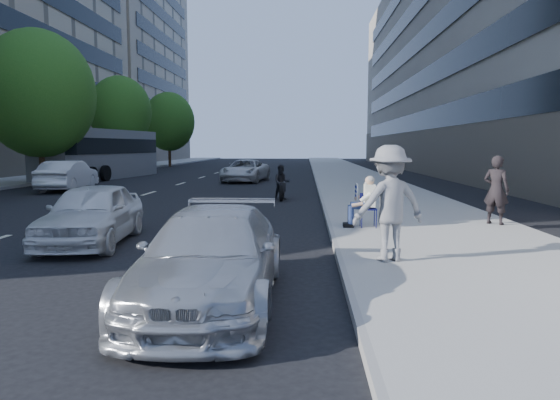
# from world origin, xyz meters

# --- Properties ---
(ground) EXTENTS (160.00, 160.00, 0.00)m
(ground) POSITION_xyz_m (0.00, 0.00, 0.00)
(ground) COLOR black
(ground) RESTS_ON ground
(near_sidewalk) EXTENTS (5.00, 120.00, 0.15)m
(near_sidewalk) POSITION_xyz_m (4.00, 20.00, 0.07)
(near_sidewalk) COLOR #ABA8A0
(near_sidewalk) RESTS_ON ground
(far_sidewalk) EXTENTS (4.50, 120.00, 0.15)m
(far_sidewalk) POSITION_xyz_m (-16.75, 20.00, 0.07)
(far_sidewalk) COLOR #ABA8A0
(far_sidewalk) RESTS_ON ground
(far_bldg_north) EXTENTS (22.00, 28.00, 28.00)m
(far_bldg_north) POSITION_xyz_m (-30.00, 62.00, 14.00)
(far_bldg_north) COLOR #C1AF90
(far_bldg_north) RESTS_ON ground
(near_building) EXTENTS (14.00, 70.00, 20.00)m
(near_building) POSITION_xyz_m (17.00, 32.00, 10.00)
(near_building) COLOR gray
(near_building) RESTS_ON ground
(tree_far_c) EXTENTS (6.00, 6.00, 8.47)m
(tree_far_c) POSITION_xyz_m (-13.70, 18.00, 5.02)
(tree_far_c) COLOR #382616
(tree_far_c) RESTS_ON ground
(tree_far_d) EXTENTS (4.80, 4.80, 7.65)m
(tree_far_d) POSITION_xyz_m (-13.70, 30.00, 4.89)
(tree_far_d) COLOR #382616
(tree_far_d) RESTS_ON ground
(tree_far_e) EXTENTS (5.40, 5.40, 7.89)m
(tree_far_e) POSITION_xyz_m (-13.70, 44.00, 4.78)
(tree_far_e) COLOR #382616
(tree_far_e) RESTS_ON ground
(seated_protester) EXTENTS (0.83, 1.12, 1.31)m
(seated_protester) POSITION_xyz_m (2.29, 3.84, 0.87)
(seated_protester) COLOR #131454
(seated_protester) RESTS_ON near_sidewalk
(jogger) EXTENTS (1.50, 1.13, 2.07)m
(jogger) POSITION_xyz_m (2.30, 0.10, 1.18)
(jogger) COLOR gray
(jogger) RESTS_ON near_sidewalk
(pedestrian_woman) EXTENTS (0.78, 0.76, 1.81)m
(pedestrian_woman) POSITION_xyz_m (5.80, 4.47, 1.06)
(pedestrian_woman) COLOR black
(pedestrian_woman) RESTS_ON near_sidewalk
(parked_sedan) EXTENTS (1.86, 4.51, 1.31)m
(parked_sedan) POSITION_xyz_m (-0.50, -2.00, 0.65)
(parked_sedan) COLOR #A7A9AE
(parked_sedan) RESTS_ON ground
(white_sedan_near) EXTENTS (2.03, 4.18, 1.38)m
(white_sedan_near) POSITION_xyz_m (-4.00, 2.11, 0.69)
(white_sedan_near) COLOR silver
(white_sedan_near) RESTS_ON ground
(white_sedan_mid) EXTENTS (1.97, 4.62, 1.48)m
(white_sedan_mid) POSITION_xyz_m (-10.97, 15.35, 0.74)
(white_sedan_mid) COLOR silver
(white_sedan_mid) RESTS_ON ground
(white_sedan_far) EXTENTS (2.89, 5.17, 1.37)m
(white_sedan_far) POSITION_xyz_m (-2.92, 21.97, 0.68)
(white_sedan_far) COLOR silver
(white_sedan_far) RESTS_ON ground
(motorcycle) EXTENTS (0.75, 2.05, 1.42)m
(motorcycle) POSITION_xyz_m (-0.17, 11.66, 0.64)
(motorcycle) COLOR black
(motorcycle) RESTS_ON ground
(bus) EXTENTS (4.08, 12.32, 3.30)m
(bus) POSITION_xyz_m (-13.00, 24.42, 1.64)
(bus) COLOR slate
(bus) RESTS_ON ground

